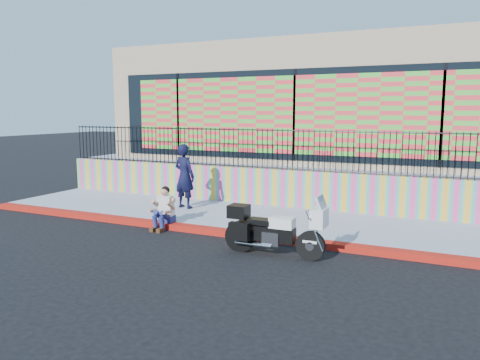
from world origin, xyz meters
The scene contains 10 objects.
ground centered at (0.00, 0.00, 0.00)m, with size 90.00×90.00×0.00m, color black.
red_curb centered at (0.00, 0.00, 0.07)m, with size 16.00×0.30×0.15m, color #A10B10.
sidewalk centered at (0.00, 1.65, 0.07)m, with size 16.00×3.00×0.15m, color #858DA0.
mural_wall centered at (0.00, 3.25, 0.70)m, with size 16.00×0.20×1.10m, color #F4408F.
metal_fence centered at (0.00, 3.25, 1.85)m, with size 15.80×0.04×1.20m, color black, non-canonical shape.
elevated_platform centered at (0.00, 8.35, 0.62)m, with size 16.00×10.00×1.25m, color #858DA0.
storefront_building centered at (0.00, 8.13, 3.25)m, with size 14.00×8.06×4.00m.
police_motorcycle centered at (1.26, -0.95, 0.56)m, with size 2.14×0.71×1.33m.
police_officer centered at (-2.55, 1.79, 1.09)m, with size 0.69×0.45×1.88m, color black.
seated_man centered at (-2.02, -0.12, 0.45)m, with size 0.54×0.71×1.06m.
Camera 1 is at (4.62, -9.76, 2.96)m, focal length 35.00 mm.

